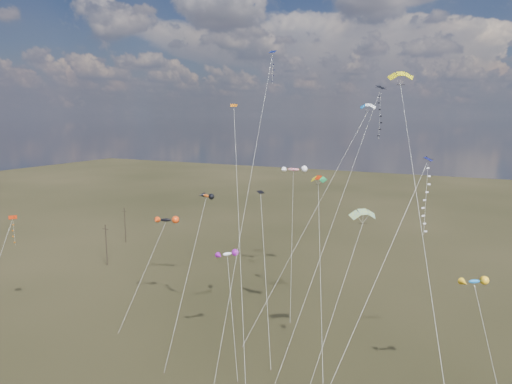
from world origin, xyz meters
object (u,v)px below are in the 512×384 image
at_px(utility_pole_far, 125,225).
at_px(utility_pole_near, 106,245).
at_px(diamond_black_high, 374,126).
at_px(novelty_black_orange, 166,220).
at_px(parafoil_yellow, 401,76).

bearing_deg(utility_pole_far, utility_pole_near, -60.26).
bearing_deg(diamond_black_high, utility_pole_far, 158.70).
bearing_deg(utility_pole_near, diamond_black_high, -10.23).
distance_m(diamond_black_high, novelty_black_orange, 31.97).
height_order(utility_pole_far, parafoil_yellow, parafoil_yellow).
xyz_separation_m(utility_pole_far, diamond_black_high, (59.96, -23.38, 23.26)).
bearing_deg(utility_pole_near, utility_pole_far, 119.74).
bearing_deg(novelty_black_orange, parafoil_yellow, -8.53).
bearing_deg(utility_pole_far, diamond_black_high, -21.30).
distance_m(utility_pole_far, novelty_black_orange, 41.26).
height_order(utility_pole_near, parafoil_yellow, parafoil_yellow).
relative_size(diamond_black_high, parafoil_yellow, 0.96).
bearing_deg(diamond_black_high, novelty_black_orange, -176.14).
bearing_deg(utility_pole_near, parafoil_yellow, -16.21).
relative_size(parafoil_yellow, novelty_black_orange, 2.33).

